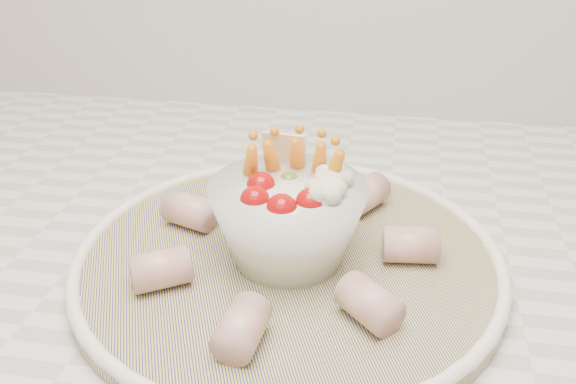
# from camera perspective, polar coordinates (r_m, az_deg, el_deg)

# --- Properties ---
(serving_platter) EXTENTS (0.50, 0.50, 0.02)m
(serving_platter) POSITION_cam_1_polar(r_m,az_deg,el_deg) (0.58, 0.03, -6.04)
(serving_platter) COLOR navy
(serving_platter) RESTS_ON kitchen_counter
(veggie_bowl) EXTENTS (0.14, 0.14, 0.11)m
(veggie_bowl) POSITION_cam_1_polar(r_m,az_deg,el_deg) (0.55, 0.09, -2.31)
(veggie_bowl) COLOR silver
(veggie_bowl) RESTS_ON serving_platter
(cured_meat_rolls) EXTENTS (0.26, 0.29, 0.03)m
(cured_meat_rolls) POSITION_cam_1_polar(r_m,az_deg,el_deg) (0.57, -0.08, -4.34)
(cured_meat_rolls) COLOR #B35451
(cured_meat_rolls) RESTS_ON serving_platter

